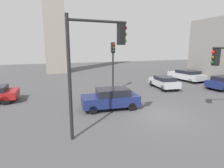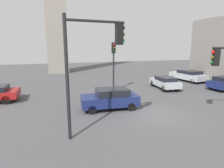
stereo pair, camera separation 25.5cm
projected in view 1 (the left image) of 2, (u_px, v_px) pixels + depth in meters
ground_plane at (157, 114)px, 12.03m from camera, size 84.38×84.38×0.00m
traffic_light_1 at (113, 57)px, 17.75m from camera, size 0.33×0.46×4.79m
traffic_light_2 at (95, 54)px, 8.47m from camera, size 2.93×0.37×5.77m
car_0 at (164, 82)px, 19.46m from camera, size 2.18×4.08×1.30m
car_1 at (111, 98)px, 13.01m from camera, size 4.13×2.11×1.47m
car_4 at (186, 75)px, 23.86m from camera, size 2.52×4.91×1.41m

